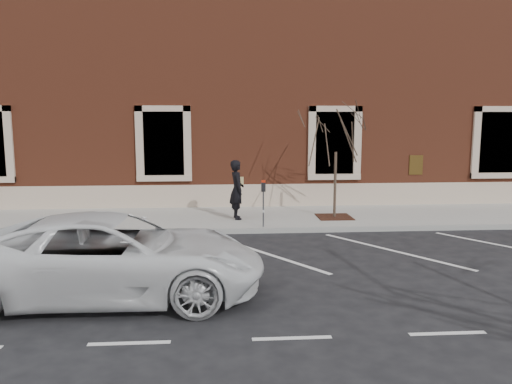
{
  "coord_description": "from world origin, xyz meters",
  "views": [
    {
      "loc": [
        -1.04,
        -14.0,
        3.26
      ],
      "look_at": [
        0.0,
        0.6,
        1.1
      ],
      "focal_mm": 35.0,
      "sensor_mm": 36.0,
      "label": 1
    }
  ],
  "objects": [
    {
      "name": "parking_stripes",
      "position": [
        0.0,
        -2.2,
        0.0
      ],
      "size": [
        28.0,
        4.4,
        0.01
      ],
      "primitive_type": null,
      "color": "silver",
      "rests_on": "ground"
    },
    {
      "name": "sapling",
      "position": [
        2.55,
        1.35,
        2.79
      ],
      "size": [
        2.27,
        2.27,
        3.78
      ],
      "color": "#4E3B2F",
      "rests_on": "sidewalk_near"
    },
    {
      "name": "tree_grate",
      "position": [
        2.55,
        1.35,
        0.16
      ],
      "size": [
        1.07,
        1.07,
        0.03
      ],
      "primitive_type": "cube",
      "color": "#3E2013",
      "rests_on": "sidewalk_near"
    },
    {
      "name": "man",
      "position": [
        -0.54,
        1.34,
        1.07
      ],
      "size": [
        0.54,
        0.73,
        1.84
      ],
      "primitive_type": "imported",
      "rotation": [
        0.0,
        0.0,
        1.73
      ],
      "color": "black",
      "rests_on": "sidewalk_near"
    },
    {
      "name": "building_civic",
      "position": [
        0.0,
        7.74,
        4.0
      ],
      "size": [
        40.0,
        8.62,
        8.0
      ],
      "color": "brown",
      "rests_on": "ground"
    },
    {
      "name": "sidewalk_near",
      "position": [
        0.0,
        1.75,
        0.07
      ],
      "size": [
        40.0,
        3.5,
        0.15
      ],
      "primitive_type": "cube",
      "color": "#AEABA4",
      "rests_on": "ground"
    },
    {
      "name": "ground",
      "position": [
        0.0,
        0.0,
        0.0
      ],
      "size": [
        120.0,
        120.0,
        0.0
      ],
      "primitive_type": "plane",
      "color": "#28282B",
      "rests_on": "ground"
    },
    {
      "name": "white_truck",
      "position": [
        -3.02,
        -5.02,
        0.77
      ],
      "size": [
        5.55,
        2.59,
        1.54
      ],
      "primitive_type": "imported",
      "rotation": [
        0.0,
        0.0,
        1.56
      ],
      "color": "white",
      "rests_on": "ground"
    },
    {
      "name": "curb_near",
      "position": [
        0.0,
        -0.05,
        0.07
      ],
      "size": [
        40.0,
        0.12,
        0.15
      ],
      "primitive_type": "cube",
      "color": "#9E9E99",
      "rests_on": "ground"
    },
    {
      "name": "parking_meter",
      "position": [
        0.18,
        0.12,
        1.09
      ],
      "size": [
        0.12,
        0.09,
        1.36
      ],
      "rotation": [
        0.0,
        0.0,
        -0.23
      ],
      "color": "#595B60",
      "rests_on": "sidewalk_near"
    }
  ]
}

